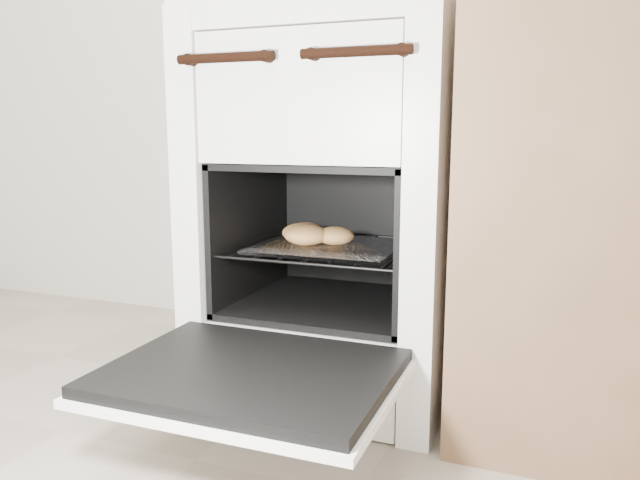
# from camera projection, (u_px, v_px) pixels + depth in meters

# --- Properties ---
(stove) EXTENTS (0.58, 0.65, 0.89)m
(stove) POSITION_uv_depth(u_px,v_px,m) (341.00, 211.00, 1.53)
(stove) COLOR silver
(stove) RESTS_ON ground
(oven_door) EXTENTS (0.52, 0.41, 0.04)m
(oven_door) POSITION_uv_depth(u_px,v_px,m) (251.00, 376.00, 1.13)
(oven_door) COLOR black
(oven_door) RESTS_ON stove
(oven_rack) EXTENTS (0.42, 0.41, 0.01)m
(oven_rack) POSITION_uv_depth(u_px,v_px,m) (332.00, 248.00, 1.49)
(oven_rack) COLOR black
(oven_rack) RESTS_ON stove
(foil_sheet) EXTENTS (0.33, 0.29, 0.01)m
(foil_sheet) POSITION_uv_depth(u_px,v_px,m) (329.00, 247.00, 1.47)
(foil_sheet) COLOR white
(foil_sheet) RESTS_ON oven_rack
(baked_rolls) EXTENTS (0.21, 0.18, 0.05)m
(baked_rolls) POSITION_uv_depth(u_px,v_px,m) (311.00, 234.00, 1.50)
(baked_rolls) COLOR tan
(baked_rolls) RESTS_ON foil_sheet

